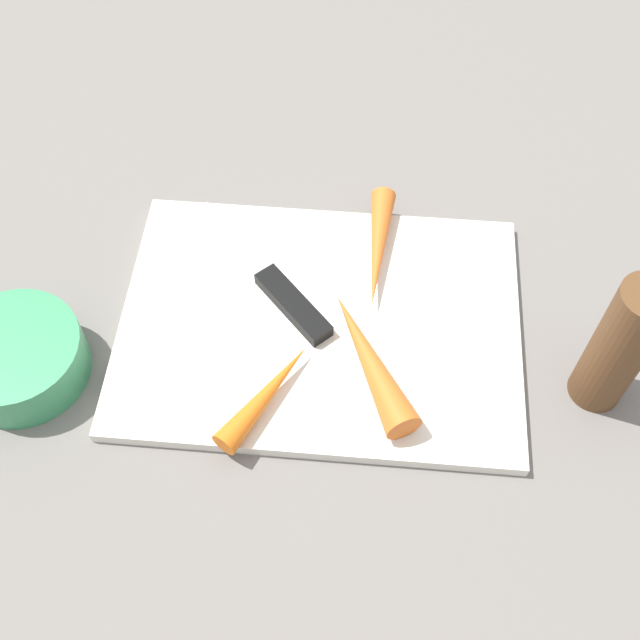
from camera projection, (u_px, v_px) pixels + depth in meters
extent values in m
plane|color=slate|center=(320.00, 327.00, 0.72)|extent=(1.40, 1.40, 0.00)
cube|color=silver|center=(320.00, 324.00, 0.71)|extent=(0.36, 0.26, 0.01)
cube|color=#B7B7BC|center=(231.00, 240.00, 0.76)|extent=(0.09, 0.09, 0.00)
cube|color=black|center=(293.00, 304.00, 0.71)|extent=(0.08, 0.08, 0.01)
cone|color=orange|center=(378.00, 248.00, 0.74)|extent=(0.03, 0.13, 0.02)
cone|color=orange|center=(266.00, 394.00, 0.65)|extent=(0.08, 0.11, 0.02)
cone|color=orange|center=(369.00, 359.00, 0.67)|extent=(0.09, 0.14, 0.03)
cylinder|color=#388C59|center=(19.00, 358.00, 0.67)|extent=(0.12, 0.12, 0.04)
cylinder|color=brown|center=(620.00, 347.00, 0.62)|extent=(0.05, 0.05, 0.14)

